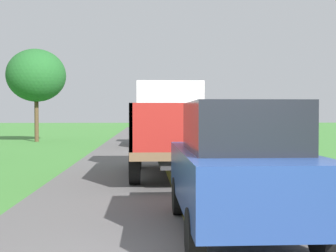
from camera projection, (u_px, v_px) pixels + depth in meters
banana_truck_near at (171, 126)px, 13.63m from camera, size 2.38×5.82×2.80m
banana_truck_far at (162, 121)px, 26.44m from camera, size 2.38×5.81×2.80m
roadside_tree_mid_right at (36, 76)px, 30.20m from camera, size 3.97×3.97×6.29m
following_car at (238, 166)px, 6.47m from camera, size 1.74×4.10×1.92m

